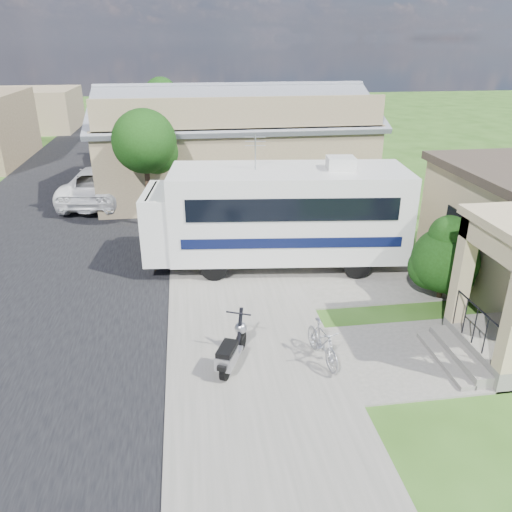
{
  "coord_description": "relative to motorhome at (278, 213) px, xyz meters",
  "views": [
    {
      "loc": [
        -2.3,
        -10.18,
        6.89
      ],
      "look_at": [
        -0.5,
        2.5,
        1.3
      ],
      "focal_mm": 35.0,
      "sensor_mm": 36.0,
      "label": 1
    }
  ],
  "objects": [
    {
      "name": "street_tree_c",
      "position": [
        -4.23,
        23.38,
        1.3
      ],
      "size": [
        2.44,
        2.4,
        4.42
      ],
      "color": "black",
      "rests_on": "ground"
    },
    {
      "name": "street_tree_b",
      "position": [
        -4.23,
        14.38,
        1.59
      ],
      "size": [
        2.44,
        2.4,
        4.73
      ],
      "color": "black",
      "rests_on": "ground"
    },
    {
      "name": "sidewalk_slab",
      "position": [
        -1.53,
        5.33,
        -1.77
      ],
      "size": [
        4.0,
        80.0,
        0.06
      ],
      "primitive_type": "cube",
      "color": "#605E57",
      "rests_on": "ground"
    },
    {
      "name": "scooter",
      "position": [
        -2.06,
        -5.48,
        -1.31
      ],
      "size": [
        0.93,
        1.61,
        1.11
      ],
      "rotation": [
        0.0,
        0.0,
        -0.41
      ],
      "color": "black",
      "rests_on": "ground"
    },
    {
      "name": "bicycle",
      "position": [
        0.01,
        -5.55,
        -1.32
      ],
      "size": [
        0.73,
        1.65,
        0.96
      ],
      "primitive_type": "imported",
      "rotation": [
        0.0,
        0.0,
        0.18
      ],
      "color": "#9A9AA1",
      "rests_on": "ground"
    },
    {
      "name": "walk_slab",
      "position": [
        2.47,
        -5.67,
        -1.78
      ],
      "size": [
        4.0,
        3.0,
        0.05
      ],
      "primitive_type": "cube",
      "color": "#605E57",
      "rests_on": "ground"
    },
    {
      "name": "garden_hose",
      "position": [
        3.23,
        -4.95,
        -1.72
      ],
      "size": [
        0.35,
        0.35,
        0.16
      ],
      "primitive_type": "cylinder",
      "color": "#136313",
      "rests_on": "ground"
    },
    {
      "name": "distant_bldg_near",
      "position": [
        -15.53,
        29.33,
        -0.2
      ],
      "size": [
        8.0,
        7.0,
        3.2
      ],
      "primitive_type": "cube",
      "color": "#7D694E",
      "rests_on": "ground"
    },
    {
      "name": "ground",
      "position": [
        -0.53,
        -4.67,
        -1.8
      ],
      "size": [
        120.0,
        120.0,
        0.0
      ],
      "primitive_type": "plane",
      "color": "#254713"
    },
    {
      "name": "shrub",
      "position": [
        4.25,
        -2.93,
        -0.52
      ],
      "size": [
        2.05,
        1.95,
        2.51
      ],
      "color": "black",
      "rests_on": "ground"
    },
    {
      "name": "warehouse",
      "position": [
        -0.53,
        9.3,
        0.18
      ],
      "size": [
        12.5,
        8.4,
        5.04
      ],
      "color": "#7D694E",
      "rests_on": "ground"
    },
    {
      "name": "pickup_truck",
      "position": [
        -6.66,
        8.13,
        -0.99
      ],
      "size": [
        3.49,
        6.17,
        1.63
      ],
      "primitive_type": "imported",
      "rotation": [
        0.0,
        0.0,
        3.0
      ],
      "color": "white",
      "rests_on": "ground"
    },
    {
      "name": "van",
      "position": [
        -7.07,
        15.5,
        -0.95
      ],
      "size": [
        3.55,
        6.27,
        1.71
      ],
      "primitive_type": "imported",
      "rotation": [
        0.0,
        0.0,
        0.2
      ],
      "color": "white",
      "rests_on": "ground"
    },
    {
      "name": "motorhome",
      "position": [
        0.0,
        0.0,
        0.0
      ],
      "size": [
        8.42,
        3.43,
        4.2
      ],
      "rotation": [
        0.0,
        0.0,
        -0.11
      ],
      "color": "silver",
      "rests_on": "ground"
    },
    {
      "name": "street_tree_a",
      "position": [
        -4.23,
        4.38,
        1.44
      ],
      "size": [
        2.44,
        2.4,
        4.58
      ],
      "color": "black",
      "rests_on": "ground"
    },
    {
      "name": "driveway_slab",
      "position": [
        0.97,
        -0.17,
        -1.78
      ],
      "size": [
        7.0,
        6.0,
        0.05
      ],
      "primitive_type": "cube",
      "color": "#605E57",
      "rests_on": "ground"
    },
    {
      "name": "street_slab",
      "position": [
        -8.03,
        5.33,
        -1.79
      ],
      "size": [
        9.0,
        80.0,
        0.02
      ],
      "primitive_type": "cube",
      "color": "black",
      "rests_on": "ground"
    }
  ]
}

